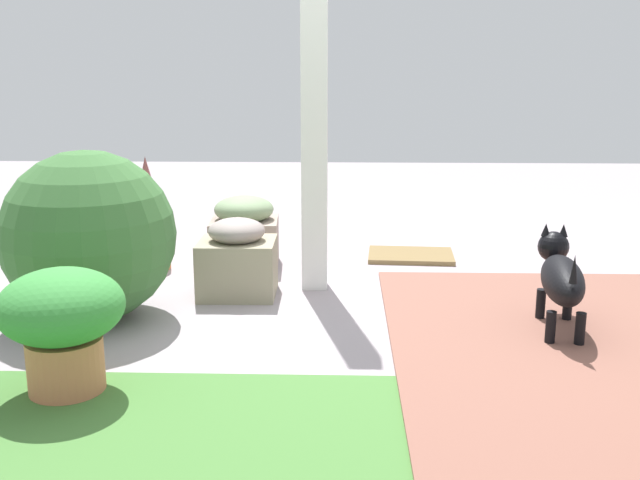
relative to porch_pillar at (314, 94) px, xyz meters
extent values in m
plane|color=#9B9096|center=(-0.19, 0.26, -1.10)|extent=(12.00, 12.00, 0.00)
cube|color=brown|center=(-1.28, 0.93, -1.09)|extent=(1.80, 2.40, 0.02)
cube|color=white|center=(0.00, 0.00, 0.00)|extent=(0.14, 0.14, 2.20)
cube|color=gray|center=(0.46, -0.44, -0.95)|extent=(0.44, 0.43, 0.31)
ellipsoid|color=gray|center=(0.46, -0.44, -0.73)|extent=(0.38, 0.38, 0.17)
cube|color=gray|center=(0.42, 0.17, -0.95)|extent=(0.43, 0.37, 0.31)
ellipsoid|color=gray|center=(0.42, 0.17, -0.73)|extent=(0.31, 0.31, 0.14)
sphere|color=#3A6934|center=(1.10, 0.59, -0.67)|extent=(0.86, 0.86, 0.86)
cylinder|color=#C87550|center=(0.92, 1.44, -0.99)|extent=(0.29, 0.29, 0.22)
ellipsoid|color=#388E3B|center=(0.92, 1.44, -0.75)|extent=(0.49, 0.49, 0.29)
cylinder|color=#C6673D|center=(1.66, -0.45, -1.01)|extent=(0.22, 0.22, 0.18)
cylinder|color=#2D5D1F|center=(1.66, -0.45, -0.72)|extent=(0.12, 0.12, 0.40)
cylinder|color=#C97340|center=(1.06, -0.37, -0.97)|extent=(0.25, 0.25, 0.26)
cone|color=brown|center=(1.06, -0.37, -0.62)|extent=(0.23, 0.23, 0.46)
ellipsoid|color=black|center=(-1.20, 0.73, -0.83)|extent=(0.26, 0.58, 0.20)
sphere|color=black|center=(-1.24, 0.41, -0.75)|extent=(0.16, 0.16, 0.16)
cone|color=black|center=(-1.20, 0.41, -0.66)|extent=(0.05, 0.05, 0.06)
cone|color=black|center=(-1.28, 0.42, -0.66)|extent=(0.05, 0.05, 0.06)
cylinder|color=black|center=(-1.16, 0.56, -1.02)|extent=(0.05, 0.05, 0.17)
cylinder|color=black|center=(-1.28, 0.57, -1.02)|extent=(0.05, 0.05, 0.17)
cylinder|color=black|center=(-1.11, 0.90, -1.02)|extent=(0.05, 0.05, 0.17)
cylinder|color=black|center=(-1.24, 0.91, -1.02)|extent=(0.05, 0.05, 0.17)
cone|color=black|center=(-1.16, 1.00, -0.71)|extent=(0.04, 0.04, 0.13)
cube|color=olive|center=(-0.62, -0.69, -1.09)|extent=(0.59, 0.44, 0.03)
camera|label=1|loc=(-0.16, 4.09, 0.14)|focal=41.22mm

